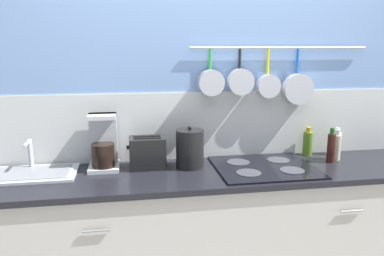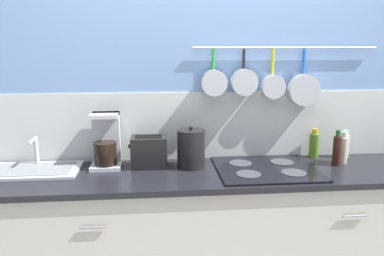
# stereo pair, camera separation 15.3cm
# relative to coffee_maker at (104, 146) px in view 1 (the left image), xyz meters

# --- Properties ---
(wall_back) EXTENTS (7.20, 0.16, 2.60)m
(wall_back) POSITION_rel_coffee_maker_xyz_m (0.69, 0.14, 0.23)
(wall_back) COLOR #7293C6
(wall_back) RESTS_ON ground_plane
(cabinet_base) EXTENTS (2.87, 0.55, 0.86)m
(cabinet_base) POSITION_rel_coffee_maker_xyz_m (0.69, -0.18, -0.61)
(cabinet_base) COLOR #B7B2A8
(cabinet_base) RESTS_ON ground_plane
(countertop) EXTENTS (2.91, 0.57, 0.03)m
(countertop) POSITION_rel_coffee_maker_xyz_m (0.69, -0.18, -0.16)
(countertop) COLOR black
(countertop) RESTS_ON cabinet_base
(sink_basin) EXTENTS (0.57, 0.32, 0.19)m
(sink_basin) POSITION_rel_coffee_maker_xyz_m (-0.44, -0.07, -0.12)
(sink_basin) COLOR #B7BABF
(sink_basin) RESTS_ON countertop
(coffee_maker) EXTENTS (0.18, 0.21, 0.34)m
(coffee_maker) POSITION_rel_coffee_maker_xyz_m (0.00, 0.00, 0.00)
(coffee_maker) COLOR #B7BABF
(coffee_maker) RESTS_ON countertop
(toaster) EXTENTS (0.24, 0.15, 0.20)m
(toaster) POSITION_rel_coffee_maker_xyz_m (0.27, -0.05, -0.04)
(toaster) COLOR black
(toaster) RESTS_ON countertop
(kettle) EXTENTS (0.17, 0.17, 0.26)m
(kettle) POSITION_rel_coffee_maker_xyz_m (0.53, -0.08, -0.02)
(kettle) COLOR black
(kettle) RESTS_ON countertop
(cooktop) EXTENTS (0.60, 0.53, 0.01)m
(cooktop) POSITION_rel_coffee_maker_xyz_m (0.98, -0.18, -0.13)
(cooktop) COLOR black
(cooktop) RESTS_ON countertop
(bottle_sesame_oil) EXTENTS (0.06, 0.06, 0.20)m
(bottle_sesame_oil) POSITION_rel_coffee_maker_xyz_m (1.37, 0.05, -0.05)
(bottle_sesame_oil) COLOR #4C721E
(bottle_sesame_oil) RESTS_ON countertop
(bottle_cooking_wine) EXTENTS (0.05, 0.05, 0.23)m
(bottle_cooking_wine) POSITION_rel_coffee_maker_xyz_m (1.44, -0.13, -0.04)
(bottle_cooking_wine) COLOR #33140F
(bottle_cooking_wine) RESTS_ON countertop
(bottle_vinegar) EXTENTS (0.06, 0.06, 0.20)m
(bottle_vinegar) POSITION_rel_coffee_maker_xyz_m (1.51, -0.09, -0.05)
(bottle_vinegar) COLOR #BFB799
(bottle_vinegar) RESTS_ON countertop
(bottle_dish_soap) EXTENTS (0.06, 0.06, 0.19)m
(bottle_dish_soap) POSITION_rel_coffee_maker_xyz_m (1.58, 0.03, -0.06)
(bottle_dish_soap) COLOR #BFB799
(bottle_dish_soap) RESTS_ON countertop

